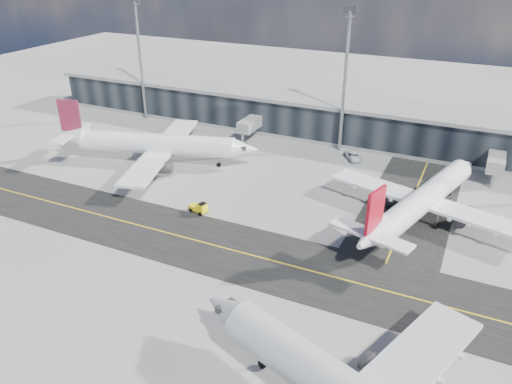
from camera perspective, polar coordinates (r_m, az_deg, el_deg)
ground at (r=67.97m, az=-2.33°, el=-8.84°), size 300.00×300.00×0.00m
taxiway_lanes at (r=74.81m, az=4.15°, el=-5.24°), size 180.00×63.00×0.03m
terminal_concourse at (r=112.71m, az=10.70°, el=7.87°), size 152.00×19.80×8.80m
floodlight_masts at (r=103.12m, az=10.16°, el=12.85°), size 102.50×0.70×28.90m
airliner_af at (r=100.32m, az=-11.59°, el=5.39°), size 40.45×34.85×12.19m
airliner_redtail at (r=81.30m, az=18.52°, el=-0.88°), size 32.63×37.89×11.40m
baggage_tug at (r=81.25m, az=-6.45°, el=-1.80°), size 3.36×2.18×1.95m
service_van at (r=103.00m, az=11.06°, el=4.02°), size 4.96×5.44×1.41m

